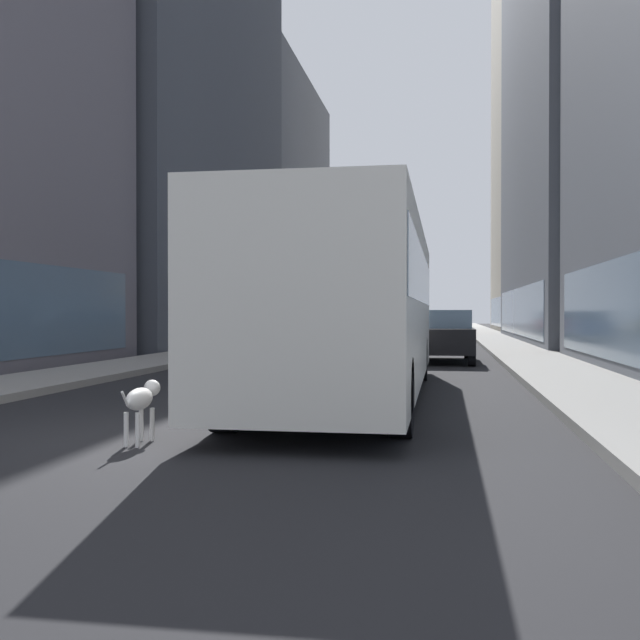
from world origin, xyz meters
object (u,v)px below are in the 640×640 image
object	(u,v)px
car_silver_sedan	(263,335)
car_yellow_taxi	(374,325)
car_red_coupe	(443,323)
dalmatian_dog	(142,400)
car_black_suv	(442,335)
car_blue_hatchback	(443,325)
transit_bus	(352,300)
car_grey_wagon	(352,329)

from	to	relation	value
car_silver_sedan	car_yellow_taxi	bearing A→B (deg)	85.48
car_red_coupe	dalmatian_dog	bearing A→B (deg)	-94.49
car_silver_sedan	car_black_suv	distance (m)	5.64
car_blue_hatchback	car_yellow_taxi	distance (m)	4.07
transit_bus	car_blue_hatchback	world-z (taller)	transit_bus
car_red_coupe	car_black_suv	size ratio (longest dim) A/B	0.96
car_yellow_taxi	car_blue_hatchback	bearing A→B (deg)	-10.55
car_red_coupe	car_black_suv	xyz separation A→B (m)	(0.00, -29.15, 0.00)
car_grey_wagon	dalmatian_dog	xyz separation A→B (m)	(0.53, -24.31, -0.31)
car_red_coupe	dalmatian_dog	world-z (taller)	car_red_coupe
car_grey_wagon	transit_bus	bearing A→B (deg)	-82.89
car_blue_hatchback	car_silver_sedan	xyz separation A→B (m)	(-5.60, -19.49, -0.00)
car_grey_wagon	car_black_suv	world-z (taller)	same
dalmatian_dog	car_grey_wagon	bearing A→B (deg)	91.24
car_silver_sedan	car_grey_wagon	xyz separation A→B (m)	(1.60, 9.90, 0.00)
transit_bus	car_silver_sedan	size ratio (longest dim) A/B	2.96
transit_bus	car_yellow_taxi	size ratio (longest dim) A/B	2.78
car_yellow_taxi	car_black_suv	xyz separation A→B (m)	(4.00, -19.56, 0.00)
transit_bus	car_black_suv	bearing A→B (deg)	80.92
transit_bus	dalmatian_dog	bearing A→B (deg)	-110.28
transit_bus	car_yellow_taxi	distance (m)	29.69
car_silver_sedan	car_red_coupe	bearing A→B (deg)	79.37
car_silver_sedan	dalmatian_dog	world-z (taller)	car_silver_sedan
car_silver_sedan	car_grey_wagon	size ratio (longest dim) A/B	0.96
car_blue_hatchback	car_silver_sedan	size ratio (longest dim) A/B	1.18
car_blue_hatchback	car_yellow_taxi	size ratio (longest dim) A/B	1.11
car_silver_sedan	car_grey_wagon	bearing A→B (deg)	80.82
car_yellow_taxi	car_black_suv	size ratio (longest dim) A/B	0.90
car_black_suv	dalmatian_dog	bearing A→B (deg)	-102.97
car_silver_sedan	dalmatian_dog	bearing A→B (deg)	-81.60
transit_bus	dalmatian_dog	world-z (taller)	transit_bus
car_blue_hatchback	dalmatian_dog	world-z (taller)	car_blue_hatchback
car_grey_wagon	car_blue_hatchback	bearing A→B (deg)	67.36
transit_bus	car_black_suv	xyz separation A→B (m)	(1.60, 10.01, -0.95)
car_grey_wagon	dalmatian_dog	size ratio (longest dim) A/B	4.22
car_blue_hatchback	car_red_coupe	size ratio (longest dim) A/B	1.04
dalmatian_dog	transit_bus	bearing A→B (deg)	69.72
car_yellow_taxi	car_grey_wagon	bearing A→B (deg)	-90.00
dalmatian_dog	car_yellow_taxi	bearing A→B (deg)	90.87
car_grey_wagon	car_yellow_taxi	bearing A→B (deg)	90.00
car_red_coupe	car_black_suv	distance (m)	29.15
car_red_coupe	car_silver_sedan	size ratio (longest dim) A/B	1.13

